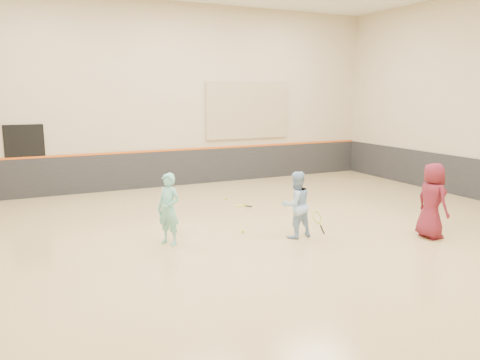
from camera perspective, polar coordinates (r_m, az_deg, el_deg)
name	(u,v)px	position (r m, az deg, el deg)	size (l,w,h in m)	color
room	(252,197)	(10.43, 1.52, -2.13)	(15.04, 12.04, 6.22)	tan
wainscot_back	(173,168)	(15.94, -8.15, 1.43)	(14.90, 0.04, 1.20)	#232326
accent_stripe	(173,150)	(15.85, -8.19, 3.64)	(14.90, 0.03, 0.06)	#D85914
acoustic_panel	(248,110)	(16.76, 0.99, 8.51)	(3.20, 0.08, 2.00)	tan
doorway	(26,162)	(15.21, -24.64, 2.03)	(1.10, 0.05, 2.20)	black
girl	(169,209)	(9.76, -8.68, -3.52)	(0.55, 0.36, 1.50)	#79D2C4
instructor	(296,205)	(10.19, 6.84, -3.01)	(0.71, 0.55, 1.46)	#97BDE9
young_man	(432,201)	(10.90, 22.38, -2.34)	(0.80, 0.52, 1.64)	maroon
held_racket	(317,217)	(10.27, 9.36, -4.50)	(0.35, 0.35, 0.59)	#9BC82B
spare_racket	(240,204)	(13.07, 0.06, -2.94)	(0.74, 0.74, 0.10)	yellow
ball_under_racket	(243,231)	(10.60, 0.33, -6.28)	(0.07, 0.07, 0.07)	yellow
ball_in_hand	(440,190)	(10.92, 23.21, -1.15)	(0.07, 0.07, 0.07)	yellow
ball_beside_spare	(226,199)	(13.77, -1.69, -2.32)	(0.07, 0.07, 0.07)	#B5C52E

